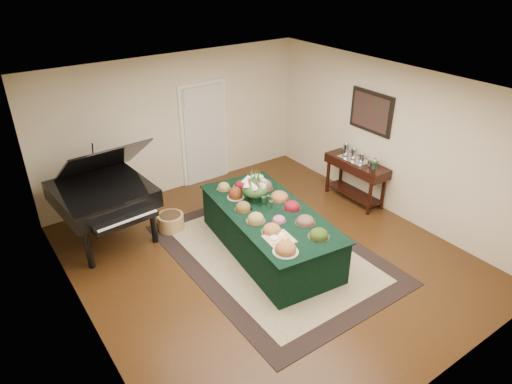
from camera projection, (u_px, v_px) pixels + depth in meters
ground at (267, 257)px, 7.31m from camera, size 6.00×6.00×0.00m
area_rug at (272, 253)px, 7.38m from camera, size 2.73×3.82×0.01m
kitchen_doorway at (204, 134)px, 9.26m from camera, size 1.05×0.07×2.10m
buffet_table at (269, 231)px, 7.29m from camera, size 1.55×2.78×0.74m
food_platters at (269, 208)px, 7.09m from camera, size 1.24×2.33×0.15m
cutting_board at (279, 237)px, 6.42m from camera, size 0.42×0.42×0.10m
green_goblets at (268, 203)px, 7.18m from camera, size 0.16×0.26×0.18m
floral_centerpiece at (255, 186)px, 7.32m from camera, size 0.44×0.44×0.44m
grand_piano at (103, 193)px, 7.37m from camera, size 1.60×1.79×1.73m
wicker_basket at (171, 222)px, 7.97m from camera, size 0.45×0.45×0.28m
mahogany_sideboard at (356, 170)px, 8.65m from camera, size 0.45×1.30×0.83m
tea_service at (356, 155)px, 8.55m from camera, size 0.34×0.74×0.30m
pink_bouquet at (375, 161)px, 8.20m from camera, size 0.17×0.17×0.22m
wall_painting at (371, 112)px, 8.24m from camera, size 0.05×0.95×0.75m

